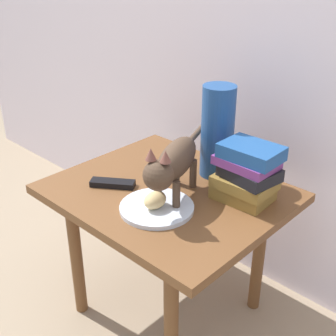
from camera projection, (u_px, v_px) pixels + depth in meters
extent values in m
plane|color=gray|center=(168.00, 307.00, 1.71)|extent=(6.00, 6.00, 0.00)
cube|color=brown|center=(168.00, 193.00, 1.49)|extent=(0.74, 0.62, 0.03)
cylinder|color=brown|center=(76.00, 257.00, 1.59)|extent=(0.04, 0.04, 0.49)
cylinder|color=brown|center=(171.00, 326.00, 1.31)|extent=(0.04, 0.04, 0.49)
cylinder|color=brown|center=(166.00, 207.00, 1.90)|extent=(0.04, 0.04, 0.49)
cylinder|color=brown|center=(259.00, 254.00, 1.61)|extent=(0.04, 0.04, 0.49)
cylinder|color=silver|center=(157.00, 208.00, 1.36)|extent=(0.23, 0.23, 0.01)
ellipsoid|color=#E0BC7A|center=(155.00, 200.00, 1.34)|extent=(0.07, 0.09, 0.05)
cylinder|color=#4C3828|center=(176.00, 196.00, 1.34)|extent=(0.02, 0.02, 0.10)
cylinder|color=#4C3828|center=(158.00, 192.00, 1.36)|extent=(0.02, 0.02, 0.10)
cylinder|color=#4C3828|center=(193.00, 173.00, 1.47)|extent=(0.02, 0.02, 0.10)
cylinder|color=#4C3828|center=(176.00, 170.00, 1.49)|extent=(0.02, 0.02, 0.10)
ellipsoid|color=#4C3828|center=(177.00, 158.00, 1.38)|extent=(0.18, 0.27, 0.11)
sphere|color=#4C3828|center=(158.00, 175.00, 1.25)|extent=(0.09, 0.09, 0.09)
cone|color=brown|center=(165.00, 156.00, 1.22)|extent=(0.03, 0.03, 0.03)
cone|color=brown|center=(151.00, 154.00, 1.23)|extent=(0.03, 0.03, 0.03)
cylinder|color=#4C3828|center=(197.00, 133.00, 1.55)|extent=(0.08, 0.16, 0.02)
cube|color=olive|center=(243.00, 193.00, 1.42)|extent=(0.18, 0.14, 0.04)
cube|color=olive|center=(245.00, 183.00, 1.39)|extent=(0.18, 0.14, 0.04)
cube|color=black|center=(250.00, 173.00, 1.37)|extent=(0.18, 0.15, 0.04)
cube|color=#72337A|center=(247.00, 162.00, 1.36)|extent=(0.18, 0.13, 0.03)
cube|color=#1E4C8C|center=(251.00, 152.00, 1.34)|extent=(0.18, 0.13, 0.04)
cylinder|color=navy|center=(217.00, 132.00, 1.51)|extent=(0.11, 0.11, 0.32)
cube|color=black|center=(113.00, 183.00, 1.50)|extent=(0.15, 0.12, 0.02)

